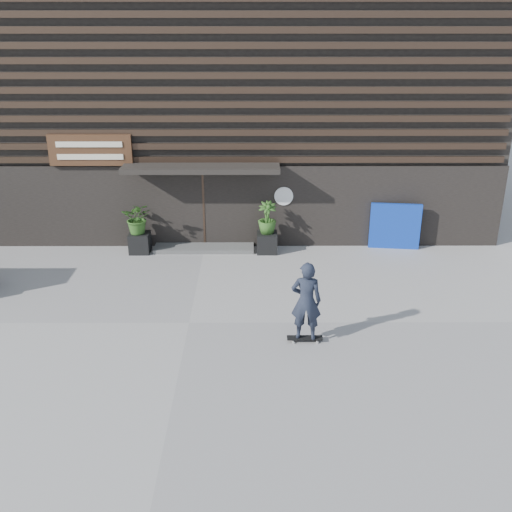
{
  "coord_description": "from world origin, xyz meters",
  "views": [
    {
      "loc": [
        1.51,
        -12.18,
        6.69
      ],
      "look_at": [
        1.56,
        1.4,
        1.1
      ],
      "focal_mm": 41.75,
      "sensor_mm": 36.0,
      "label": 1
    }
  ],
  "objects_px": {
    "planter_pot_right": "(267,242)",
    "blue_tarp": "(395,226)",
    "skateboarder": "(306,301)",
    "planter_pot_left": "(140,243)"
  },
  "relations": [
    {
      "from": "planter_pot_right",
      "to": "skateboarder",
      "type": "xyz_separation_m",
      "value": [
        0.72,
        -5.24,
        0.68
      ]
    },
    {
      "from": "planter_pot_left",
      "to": "blue_tarp",
      "type": "relative_size",
      "value": 0.4
    },
    {
      "from": "blue_tarp",
      "to": "skateboarder",
      "type": "height_order",
      "value": "skateboarder"
    },
    {
      "from": "blue_tarp",
      "to": "planter_pot_left",
      "type": "bearing_deg",
      "value": -171.18
    },
    {
      "from": "planter_pot_right",
      "to": "blue_tarp",
      "type": "bearing_deg",
      "value": 4.44
    },
    {
      "from": "skateboarder",
      "to": "planter_pot_right",
      "type": "bearing_deg",
      "value": 97.84
    },
    {
      "from": "planter_pot_right",
      "to": "blue_tarp",
      "type": "height_order",
      "value": "blue_tarp"
    },
    {
      "from": "planter_pot_right",
      "to": "skateboarder",
      "type": "relative_size",
      "value": 0.32
    },
    {
      "from": "planter_pot_right",
      "to": "skateboarder",
      "type": "distance_m",
      "value": 5.34
    },
    {
      "from": "planter_pot_right",
      "to": "planter_pot_left",
      "type": "bearing_deg",
      "value": 180.0
    }
  ]
}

